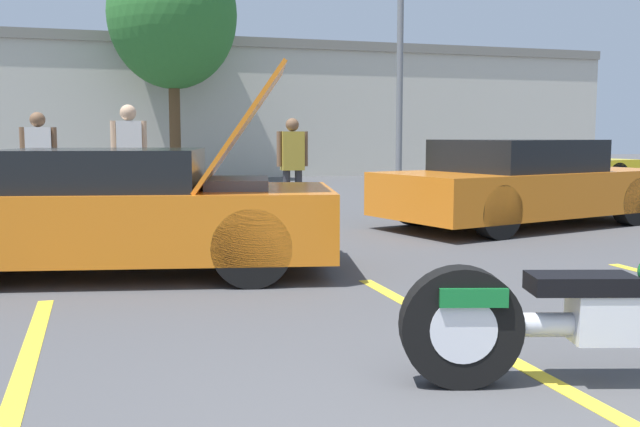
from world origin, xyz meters
name	(u,v)px	position (x,y,z in m)	size (l,w,h in m)	color
parking_stripe_foreground	(12,409)	(-2.10, 1.76, 0.00)	(0.12, 4.88, 0.01)	yellow
parking_stripe_middle	(507,357)	(0.70, 1.76, 0.00)	(0.12, 4.88, 0.01)	yellow
far_building	(149,105)	(0.00, 22.39, 2.34)	(32.00, 4.20, 4.40)	beige
light_pole	(403,48)	(6.57, 16.68, 3.77)	(1.21, 0.28, 6.80)	slate
tree_background	(172,15)	(0.49, 18.98, 4.73)	(3.63, 3.63, 6.84)	brown
motorcycle	(629,314)	(1.06, 1.15, 0.39)	(2.43, 0.98, 0.96)	black
show_car_hood_open	(124,211)	(-1.43, 5.23, 0.61)	(4.37, 2.57, 2.02)	orange
parked_car_left_row	(522,184)	(4.41, 7.31, 0.62)	(4.85, 2.95, 1.29)	orange
parked_car_right_row	(550,169)	(8.67, 12.69, 0.56)	(4.35, 2.44, 1.12)	yellow
spectator_by_show_car	(129,154)	(-1.21, 8.93, 1.08)	(0.52, 0.24, 1.80)	#333338
spectator_midground	(292,159)	(1.35, 9.20, 0.96)	(0.52, 0.21, 1.63)	#333338
spectator_far_lot	(39,159)	(-2.49, 9.40, 1.01)	(0.52, 0.22, 1.69)	brown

